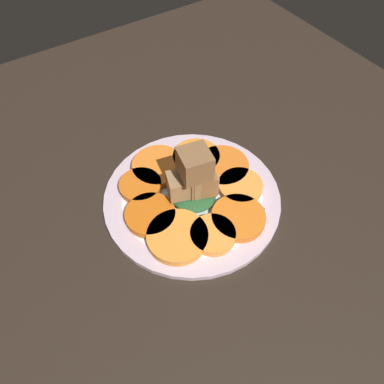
% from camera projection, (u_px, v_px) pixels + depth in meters
% --- Properties ---
extents(table_slab, '(1.20, 1.20, 0.02)m').
position_uv_depth(table_slab, '(192.00, 203.00, 0.67)').
color(table_slab, black).
rests_on(table_slab, ground).
extents(plate, '(0.31, 0.31, 0.01)m').
position_uv_depth(plate, '(192.00, 197.00, 0.66)').
color(plate, silver).
rests_on(plate, table_slab).
extents(carrot_slice_0, '(0.10, 0.10, 0.01)m').
position_uv_depth(carrot_slice_0, '(222.00, 166.00, 0.69)').
color(carrot_slice_0, orange).
rests_on(carrot_slice_0, plate).
extents(carrot_slice_1, '(0.09, 0.09, 0.01)m').
position_uv_depth(carrot_slice_1, '(196.00, 157.00, 0.70)').
color(carrot_slice_1, orange).
rests_on(carrot_slice_1, plate).
extents(carrot_slice_2, '(0.10, 0.10, 0.01)m').
position_uv_depth(carrot_slice_2, '(158.00, 166.00, 0.69)').
color(carrot_slice_2, orange).
rests_on(carrot_slice_2, plate).
extents(carrot_slice_3, '(0.07, 0.07, 0.01)m').
position_uv_depth(carrot_slice_3, '(140.00, 186.00, 0.66)').
color(carrot_slice_3, orange).
rests_on(carrot_slice_3, plate).
extents(carrot_slice_4, '(0.08, 0.08, 0.01)m').
position_uv_depth(carrot_slice_4, '(151.00, 216.00, 0.62)').
color(carrot_slice_4, '#D56013').
rests_on(carrot_slice_4, plate).
extents(carrot_slice_5, '(0.10, 0.10, 0.01)m').
position_uv_depth(carrot_slice_5, '(177.00, 236.00, 0.60)').
color(carrot_slice_5, orange).
rests_on(carrot_slice_5, plate).
extents(carrot_slice_6, '(0.07, 0.07, 0.01)m').
position_uv_depth(carrot_slice_6, '(213.00, 235.00, 0.60)').
color(carrot_slice_6, orange).
rests_on(carrot_slice_6, plate).
extents(carrot_slice_7, '(0.09, 0.09, 0.01)m').
position_uv_depth(carrot_slice_7, '(238.00, 218.00, 0.62)').
color(carrot_slice_7, orange).
rests_on(carrot_slice_7, plate).
extents(carrot_slice_8, '(0.08, 0.08, 0.01)m').
position_uv_depth(carrot_slice_8, '(240.00, 186.00, 0.66)').
color(carrot_slice_8, '#F99539').
rests_on(carrot_slice_8, plate).
extents(center_pile, '(0.09, 0.09, 0.11)m').
position_uv_depth(center_pile, '(194.00, 181.00, 0.62)').
color(center_pile, '#235128').
rests_on(center_pile, plate).
extents(fork, '(0.18, 0.06, 0.00)m').
position_uv_depth(fork, '(223.00, 185.00, 0.67)').
color(fork, silver).
rests_on(fork, plate).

